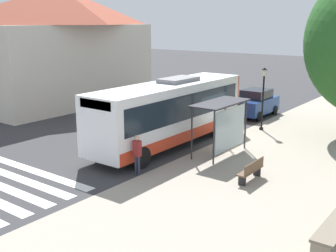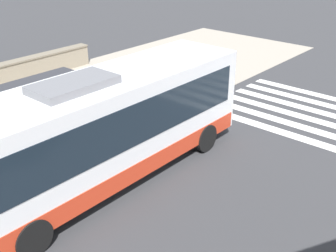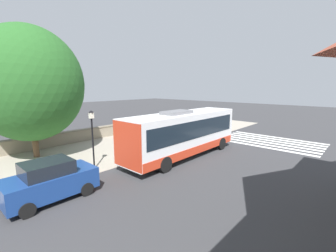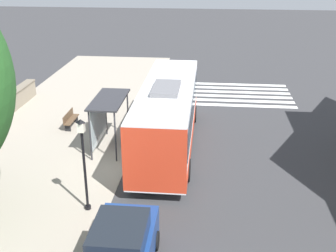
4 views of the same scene
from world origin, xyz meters
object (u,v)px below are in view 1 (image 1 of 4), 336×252
Objects in this scene: bus at (170,111)px; parked_car_behind_bus at (256,103)px; bus_shelter at (223,112)px; pedestrian at (137,151)px; bench at (251,170)px; street_lamp_near at (263,93)px.

bus is 9.33m from parked_car_behind_bus.
pedestrian is at bearing 72.27° from bus_shelter.
bench is 8.91m from street_lamp_near.
bench is (-4.25, -2.23, -0.56)m from pedestrian.
bus is at bearing -70.58° from pedestrian.
parked_car_behind_bus is (1.05, -13.70, -0.13)m from pedestrian.
pedestrian is at bearing 27.63° from bench.
street_lamp_near is (-2.54, -5.90, 0.43)m from bus.
parked_car_behind_bus reaches higher than bench.
street_lamp_near reaches higher than bench.
street_lamp_near is 4.16m from parked_car_behind_bus.
street_lamp_near is at bearing -68.00° from bench.
parked_car_behind_bus is at bearing -58.98° from street_lamp_near.
bus is at bearing 4.25° from bus_shelter.
bus reaches higher than bus_shelter.
bus_shelter is at bearing 105.64° from parked_car_behind_bus.
pedestrian is 10.44m from street_lamp_near.
pedestrian is at bearing 94.37° from parked_car_behind_bus.
street_lamp_near is at bearing -95.43° from pedestrian.
pedestrian is 0.46× the size of street_lamp_near.
street_lamp_near reaches higher than bus.
bus_shelter is (-3.05, -0.23, 0.31)m from bus.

